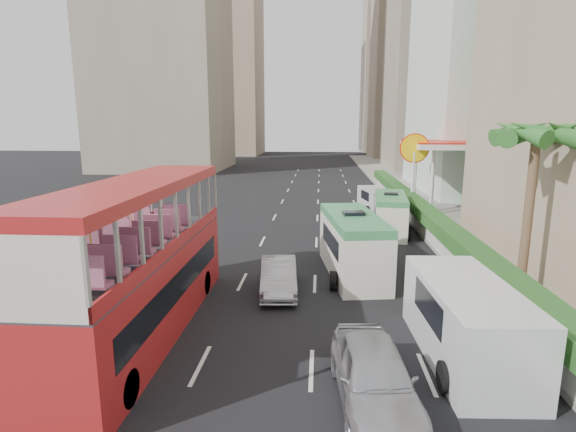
# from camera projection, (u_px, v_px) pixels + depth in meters

# --- Properties ---
(ground_plane) EXTENTS (200.00, 200.00, 0.00)m
(ground_plane) POSITION_uv_depth(u_px,v_px,m) (325.00, 337.00, 14.63)
(ground_plane) COLOR black
(ground_plane) RESTS_ON ground
(double_decker_bus) EXTENTS (2.50, 11.00, 5.06)m
(double_decker_bus) POSITION_uv_depth(u_px,v_px,m) (141.00, 259.00, 14.54)
(double_decker_bus) COLOR #B31E1F
(double_decker_bus) RESTS_ON ground
(car_silver_lane_a) EXTENTS (1.80, 4.19, 1.34)m
(car_silver_lane_a) POSITION_uv_depth(u_px,v_px,m) (279.00, 291.00, 18.63)
(car_silver_lane_a) COLOR #AEB0B5
(car_silver_lane_a) RESTS_ON ground
(car_silver_lane_b) EXTENTS (2.24, 4.71, 1.56)m
(car_silver_lane_b) POSITION_uv_depth(u_px,v_px,m) (373.00, 403.00, 11.17)
(car_silver_lane_b) COLOR #AEB0B5
(car_silver_lane_b) RESTS_ON ground
(van_asset) EXTENTS (2.84, 4.73, 1.23)m
(van_asset) POSITION_uv_depth(u_px,v_px,m) (346.00, 239.00, 27.13)
(van_asset) COLOR silver
(van_asset) RESTS_ON ground
(minibus_near) EXTENTS (3.00, 6.54, 2.79)m
(minibus_near) POSITION_uv_depth(u_px,v_px,m) (353.00, 245.00, 20.54)
(minibus_near) COLOR silver
(minibus_near) RESTS_ON ground
(minibus_far) EXTENTS (2.42, 5.71, 2.46)m
(minibus_far) POSITION_uv_depth(u_px,v_px,m) (390.00, 214.00, 28.42)
(minibus_far) COLOR silver
(minibus_far) RESTS_ON ground
(panel_van_near) EXTENTS (2.57, 5.83, 2.29)m
(panel_van_near) POSITION_uv_depth(u_px,v_px,m) (466.00, 321.00, 13.15)
(panel_van_near) COLOR silver
(panel_van_near) RESTS_ON ground
(panel_van_far) EXTENTS (2.61, 4.67, 1.76)m
(panel_van_far) POSITION_uv_depth(u_px,v_px,m) (375.00, 200.00, 35.92)
(panel_van_far) COLOR silver
(panel_van_far) RESTS_ON ground
(sidewalk) EXTENTS (6.00, 120.00, 0.18)m
(sidewalk) POSITION_uv_depth(u_px,v_px,m) (428.00, 204.00, 38.40)
(sidewalk) COLOR #99968C
(sidewalk) RESTS_ON ground
(kerb_wall) EXTENTS (0.30, 44.00, 1.00)m
(kerb_wall) POSITION_uv_depth(u_px,v_px,m) (424.00, 225.00, 27.73)
(kerb_wall) COLOR silver
(kerb_wall) RESTS_ON sidewalk
(hedge) EXTENTS (1.10, 44.00, 0.70)m
(hedge) POSITION_uv_depth(u_px,v_px,m) (425.00, 212.00, 27.56)
(hedge) COLOR #2D6626
(hedge) RESTS_ON kerb_wall
(palm_tree) EXTENTS (0.36, 0.36, 6.40)m
(palm_tree) POSITION_uv_depth(u_px,v_px,m) (528.00, 215.00, 17.31)
(palm_tree) COLOR brown
(palm_tree) RESTS_ON sidewalk
(shell_station) EXTENTS (6.50, 8.00, 5.50)m
(shell_station) POSITION_uv_depth(u_px,v_px,m) (448.00, 176.00, 35.84)
(shell_station) COLOR silver
(shell_station) RESTS_ON ground
(tower_far_a) EXTENTS (14.00, 14.00, 44.00)m
(tower_far_a) POSITION_uv_depth(u_px,v_px,m) (409.00, 46.00, 89.12)
(tower_far_a) COLOR tan
(tower_far_a) RESTS_ON ground
(tower_far_b) EXTENTS (14.00, 14.00, 40.00)m
(tower_far_b) POSITION_uv_depth(u_px,v_px,m) (392.00, 70.00, 111.02)
(tower_far_b) COLOR gray
(tower_far_b) RESTS_ON ground
(tower_left_b) EXTENTS (16.00, 16.00, 46.00)m
(tower_left_b) POSITION_uv_depth(u_px,v_px,m) (224.00, 50.00, 99.49)
(tower_left_b) COLOR tan
(tower_left_b) RESTS_ON ground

